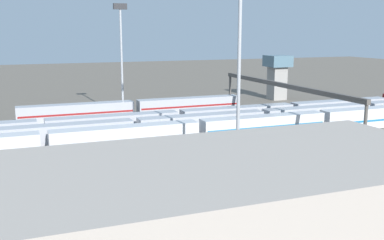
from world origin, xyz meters
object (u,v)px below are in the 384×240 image
at_px(train_on_track_4, 263,120).
at_px(maintenance_shed, 119,238).
at_px(train_on_track_0, 135,109).
at_px(light_mast_1, 240,17).
at_px(train_on_track_5, 253,127).
at_px(signal_gantry, 282,88).
at_px(light_mast_0, 121,45).
at_px(control_tower, 277,74).
at_px(train_on_track_3, 172,121).

bearing_deg(train_on_track_4, maintenance_shed, 50.61).
height_order(train_on_track_0, light_mast_1, light_mast_1).
xyz_separation_m(train_on_track_5, signal_gantry, (-8.76, -5.00, 5.73)).
distance_m(train_on_track_4, light_mast_0, 33.50).
relative_size(maintenance_shed, control_tower, 4.31).
distance_m(train_on_track_4, control_tower, 41.37).
relative_size(train_on_track_3, signal_gantry, 3.09).
distance_m(light_mast_1, signal_gantry, 33.00).
distance_m(train_on_track_5, control_tower, 48.19).
bearing_deg(control_tower, train_on_track_4, 54.93).
relative_size(train_on_track_4, signal_gantry, 2.12).
bearing_deg(train_on_track_4, light_mast_1, 53.75).
distance_m(train_on_track_5, light_mast_1, 27.79).
bearing_deg(signal_gantry, control_tower, -120.29).
height_order(light_mast_0, light_mast_1, light_mast_1).
xyz_separation_m(train_on_track_4, train_on_track_5, (4.80, 5.00, 0.05)).
xyz_separation_m(train_on_track_0, light_mast_0, (2.16, -2.09, 13.44)).
bearing_deg(light_mast_1, train_on_track_3, -91.38).
height_order(train_on_track_5, light_mast_1, light_mast_1).
distance_m(light_mast_0, signal_gantry, 34.42).
height_order(train_on_track_5, signal_gantry, signal_gantry).
bearing_deg(train_on_track_5, light_mast_1, 56.20).
xyz_separation_m(train_on_track_5, maintenance_shed, (31.58, 39.31, 2.60)).
xyz_separation_m(train_on_track_0, control_tower, (-42.73, -13.62, 4.98)).
bearing_deg(signal_gantry, light_mast_0, -41.17).
xyz_separation_m(signal_gantry, maintenance_shed, (40.34, 44.31, -3.13)).
relative_size(train_on_track_4, maintenance_shed, 1.87).
distance_m(train_on_track_5, train_on_track_0, 28.82).
bearing_deg(control_tower, train_on_track_3, 35.85).
relative_size(train_on_track_3, control_tower, 11.69).
xyz_separation_m(light_mast_0, light_mast_1, (-4.61, 44.84, 4.37)).
bearing_deg(train_on_track_3, train_on_track_4, 162.66).
bearing_deg(signal_gantry, train_on_track_0, -40.89).
distance_m(train_on_track_5, train_on_track_3, 15.03).
height_order(train_on_track_5, control_tower, control_tower).
height_order(maintenance_shed, control_tower, control_tower).
distance_m(train_on_track_0, signal_gantry, 31.09).
xyz_separation_m(train_on_track_3, maintenance_shed, (20.37, 49.31, 2.60)).
relative_size(train_on_track_0, maintenance_shed, 0.92).
height_order(train_on_track_0, control_tower, control_tower).
bearing_deg(control_tower, train_on_track_0, 17.67).
distance_m(train_on_track_5, maintenance_shed, 50.49).
bearing_deg(train_on_track_5, train_on_track_3, -41.72).
xyz_separation_m(light_mast_0, signal_gantry, (-25.25, 22.09, -7.68)).
height_order(train_on_track_3, signal_gantry, signal_gantry).
xyz_separation_m(light_mast_0, control_tower, (-44.89, -11.53, -8.46)).
xyz_separation_m(train_on_track_3, control_tower, (-39.61, -28.62, 4.94)).
bearing_deg(train_on_track_5, control_tower, -126.33).
distance_m(train_on_track_4, signal_gantry, 7.00).
bearing_deg(light_mast_0, control_tower, -165.60).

